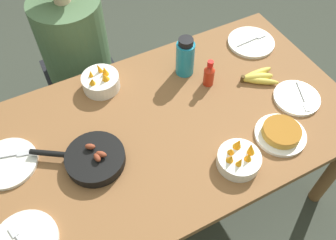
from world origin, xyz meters
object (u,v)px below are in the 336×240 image
(hot_sauce_bottle, at_px, (209,74))
(empty_plate_near_front, at_px, (251,42))
(water_bottle, at_px, (185,57))
(fruit_bowl_mango, at_px, (101,81))
(banana_bunch, at_px, (257,77))
(skillet, at_px, (94,159))
(fruit_bowl_citrus, at_px, (239,159))
(empty_plate_far_right, at_px, (297,98))
(frittata_plate_center, at_px, (281,133))
(empty_plate_mid_edge, at_px, (8,163))
(person_figure, at_px, (81,68))

(hot_sauce_bottle, bearing_deg, empty_plate_near_front, 22.10)
(empty_plate_near_front, height_order, water_bottle, water_bottle)
(fruit_bowl_mango, relative_size, hot_sauce_bottle, 1.22)
(banana_bunch, height_order, skillet, skillet)
(empty_plate_near_front, distance_m, fruit_bowl_citrus, 0.76)
(skillet, bearing_deg, empty_plate_far_right, -153.31)
(frittata_plate_center, bearing_deg, empty_plate_mid_edge, 159.63)
(skillet, relative_size, fruit_bowl_citrus, 1.99)
(frittata_plate_center, xyz_separation_m, empty_plate_far_right, (0.20, 0.13, -0.01))
(frittata_plate_center, distance_m, fruit_bowl_citrus, 0.24)
(empty_plate_far_right, distance_m, fruit_bowl_citrus, 0.47)
(banana_bunch, xyz_separation_m, hot_sauce_bottle, (-0.22, 0.09, 0.04))
(person_figure, bearing_deg, empty_plate_near_front, -31.24)
(fruit_bowl_mango, distance_m, fruit_bowl_citrus, 0.74)
(banana_bunch, relative_size, hot_sauce_bottle, 1.28)
(empty_plate_mid_edge, bearing_deg, hot_sauce_bottle, 0.62)
(fruit_bowl_citrus, relative_size, water_bottle, 0.87)
(empty_plate_near_front, relative_size, fruit_bowl_citrus, 1.40)
(frittata_plate_center, xyz_separation_m, person_figure, (-0.59, 1.06, -0.27))
(fruit_bowl_mango, xyz_separation_m, person_figure, (-0.01, 0.44, -0.29))
(frittata_plate_center, distance_m, fruit_bowl_mango, 0.86)
(hot_sauce_bottle, bearing_deg, fruit_bowl_citrus, -105.89)
(empty_plate_mid_edge, height_order, water_bottle, water_bottle)
(skillet, height_order, fruit_bowl_mango, fruit_bowl_mango)
(skillet, height_order, empty_plate_mid_edge, skillet)
(person_figure, bearing_deg, empty_plate_mid_edge, -126.36)
(empty_plate_mid_edge, bearing_deg, fruit_bowl_citrus, -27.16)
(banana_bunch, bearing_deg, empty_plate_near_front, 60.45)
(banana_bunch, bearing_deg, hot_sauce_bottle, 158.38)
(empty_plate_near_front, height_order, person_figure, person_figure)
(fruit_bowl_mango, bearing_deg, person_figure, 91.20)
(banana_bunch, xyz_separation_m, fruit_bowl_citrus, (-0.35, -0.35, 0.02))
(fruit_bowl_mango, bearing_deg, frittata_plate_center, -47.05)
(empty_plate_near_front, bearing_deg, banana_bunch, -119.55)
(frittata_plate_center, relative_size, empty_plate_near_front, 0.89)
(empty_plate_far_right, distance_m, person_figure, 1.25)
(empty_plate_mid_edge, height_order, person_figure, person_figure)
(empty_plate_mid_edge, bearing_deg, fruit_bowl_mango, 24.39)
(banana_bunch, distance_m, frittata_plate_center, 0.34)
(empty_plate_near_front, bearing_deg, water_bottle, -177.18)
(banana_bunch, xyz_separation_m, empty_plate_near_front, (0.13, 0.23, -0.01))
(fruit_bowl_mango, bearing_deg, water_bottle, -12.52)
(banana_bunch, relative_size, empty_plate_mid_edge, 0.77)
(empty_plate_far_right, bearing_deg, empty_plate_mid_edge, 168.20)
(empty_plate_far_right, xyz_separation_m, hot_sauce_bottle, (-0.32, 0.28, 0.06))
(frittata_plate_center, height_order, empty_plate_near_front, frittata_plate_center)
(skillet, relative_size, hot_sauce_bottle, 2.44)
(fruit_bowl_citrus, height_order, person_figure, person_figure)
(water_bottle, distance_m, hot_sauce_bottle, 0.14)
(banana_bunch, relative_size, empty_plate_far_right, 0.86)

